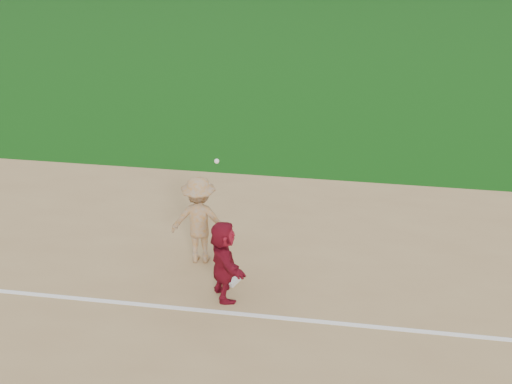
# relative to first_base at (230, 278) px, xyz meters

# --- Properties ---
(ground) EXTENTS (160.00, 160.00, 0.00)m
(ground) POSITION_rel_first_base_xyz_m (0.31, -0.21, -0.06)
(ground) COLOR #0F470D
(ground) RESTS_ON ground
(foul_line) EXTENTS (60.00, 0.10, 0.01)m
(foul_line) POSITION_rel_first_base_xyz_m (0.31, -1.01, -0.04)
(foul_line) COLOR white
(foul_line) RESTS_ON infield_dirt
(first_base) EXTENTS (0.48, 0.48, 0.08)m
(first_base) POSITION_rel_first_base_xyz_m (0.00, 0.00, 0.00)
(first_base) COLOR silver
(first_base) RESTS_ON infield_dirt
(base_runner) EXTENTS (1.04, 1.50, 1.56)m
(base_runner) POSITION_rel_first_base_xyz_m (0.01, -0.53, 0.74)
(base_runner) COLOR maroon
(base_runner) RESTS_ON infield_dirt
(first_base_play) EXTENTS (1.20, 0.96, 2.48)m
(first_base_play) POSITION_rel_first_base_xyz_m (-0.70, 0.64, 0.87)
(first_base_play) COLOR gray
(first_base_play) RESTS_ON infield_dirt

